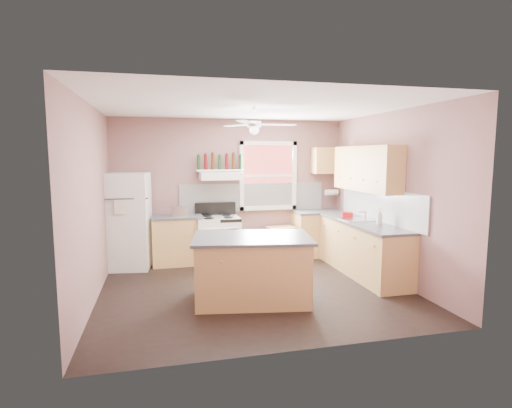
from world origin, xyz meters
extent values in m
plane|color=black|center=(0.00, 0.00, 0.00)|extent=(4.50, 4.50, 0.00)
plane|color=white|center=(0.00, 0.00, 2.70)|extent=(4.50, 4.50, 0.00)
cube|color=#805955|center=(0.00, 2.02, 1.35)|extent=(4.50, 0.05, 2.70)
cube|color=#805955|center=(2.27, 0.00, 1.35)|extent=(0.05, 4.00, 2.70)
cube|color=#805955|center=(-2.27, 0.00, 1.35)|extent=(0.05, 4.00, 2.70)
cube|color=white|center=(0.45, 1.99, 1.18)|extent=(2.90, 0.03, 0.55)
cube|color=white|center=(2.23, 0.30, 1.18)|extent=(0.03, 2.60, 0.55)
cube|color=maroon|center=(0.75, 1.98, 1.60)|extent=(1.00, 0.02, 1.20)
cube|color=white|center=(0.75, 1.96, 1.60)|extent=(1.16, 0.07, 1.36)
cube|color=white|center=(-1.91, 1.62, 0.85)|extent=(0.80, 0.79, 1.70)
cube|color=tan|center=(-1.06, 1.70, 0.43)|extent=(0.90, 0.60, 0.86)
cube|color=#404043|center=(-1.06, 1.70, 0.88)|extent=(0.92, 0.62, 0.04)
cube|color=silver|center=(-1.01, 1.62, 0.99)|extent=(0.28, 0.16, 0.18)
cube|color=white|center=(-0.32, 1.62, 0.43)|extent=(0.79, 0.64, 0.86)
cube|color=white|center=(-0.23, 1.75, 1.62)|extent=(0.78, 0.50, 0.14)
cube|color=white|center=(-0.23, 1.87, 1.72)|extent=(0.90, 0.26, 0.03)
cube|color=tan|center=(0.95, 1.75, 0.27)|extent=(0.55, 0.39, 0.53)
cube|color=tan|center=(1.75, 1.70, 0.43)|extent=(1.00, 0.60, 0.86)
cube|color=tan|center=(1.95, 0.30, 0.43)|extent=(0.60, 2.20, 0.86)
cube|color=#404043|center=(1.75, 1.70, 0.88)|extent=(1.02, 0.62, 0.04)
cube|color=#404043|center=(1.94, 0.30, 0.88)|extent=(0.62, 2.22, 0.04)
cube|color=silver|center=(1.94, 0.50, 0.90)|extent=(0.55, 0.45, 0.03)
cylinder|color=silver|center=(2.10, 0.50, 0.97)|extent=(0.03, 0.03, 0.14)
cube|color=tan|center=(2.08, 0.50, 1.78)|extent=(0.33, 1.80, 0.76)
cube|color=tan|center=(1.95, 1.83, 1.90)|extent=(0.60, 0.33, 0.52)
cylinder|color=white|center=(2.07, 1.86, 1.25)|extent=(0.26, 0.12, 0.12)
cube|color=tan|center=(-0.14, -0.46, 0.43)|extent=(1.65, 1.19, 0.86)
cube|color=#404043|center=(-0.14, -0.46, 0.88)|extent=(1.75, 1.29, 0.04)
cylinder|color=white|center=(0.00, 0.00, 2.45)|extent=(0.20, 0.20, 0.08)
imported|color=silver|center=(2.05, -0.03, 1.03)|extent=(0.13, 0.13, 0.26)
cube|color=#AA0E13|center=(1.88, 0.75, 0.95)|extent=(0.21, 0.18, 0.10)
cylinder|color=#143819|center=(-0.63, 1.87, 1.87)|extent=(0.06, 0.06, 0.27)
cylinder|color=#590F0F|center=(-0.50, 1.87, 1.88)|extent=(0.06, 0.06, 0.29)
cylinder|color=#3F230F|center=(-0.36, 1.87, 1.89)|extent=(0.06, 0.06, 0.31)
cylinder|color=#143819|center=(-0.23, 1.87, 1.87)|extent=(0.06, 0.06, 0.27)
cylinder|color=#590F0F|center=(-0.10, 1.87, 1.88)|extent=(0.06, 0.06, 0.29)
cylinder|color=#3F230F|center=(0.04, 1.87, 1.89)|extent=(0.06, 0.06, 0.31)
cylinder|color=#143819|center=(0.17, 1.87, 1.87)|extent=(0.06, 0.06, 0.27)
camera|label=1|loc=(-1.34, -5.69, 2.00)|focal=28.00mm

